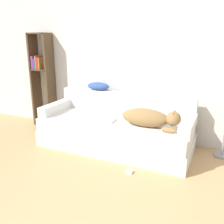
{
  "coord_description": "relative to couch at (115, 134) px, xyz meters",
  "views": [
    {
      "loc": [
        1.21,
        -1.18,
        1.62
      ],
      "look_at": [
        -0.23,
        1.95,
        0.59
      ],
      "focal_mm": 40.0,
      "sensor_mm": 36.0,
      "label": 1
    }
  ],
  "objects": [
    {
      "name": "wall_back",
      "position": [
        0.23,
        0.61,
        1.13
      ],
      "size": [
        7.82,
        0.06,
        2.7
      ],
      "color": "silver",
      "rests_on": "ground_plane"
    },
    {
      "name": "couch",
      "position": [
        0.0,
        0.0,
        0.0
      ],
      "size": [
        2.27,
        0.92,
        0.44
      ],
      "color": "silver",
      "rests_on": "ground_plane"
    },
    {
      "name": "couch_backrest",
      "position": [
        0.0,
        0.39,
        0.39
      ],
      "size": [
        2.23,
        0.15,
        0.34
      ],
      "color": "silver",
      "rests_on": "couch"
    },
    {
      "name": "couch_arm_left",
      "position": [
        -1.06,
        -0.01,
        0.3
      ],
      "size": [
        0.15,
        0.73,
        0.15
      ],
      "color": "silver",
      "rests_on": "couch"
    },
    {
      "name": "couch_arm_right",
      "position": [
        1.06,
        -0.01,
        0.3
      ],
      "size": [
        0.15,
        0.73,
        0.15
      ],
      "color": "silver",
      "rests_on": "couch"
    },
    {
      "name": "dog",
      "position": [
        0.56,
        -0.07,
        0.35
      ],
      "size": [
        0.82,
        0.28,
        0.28
      ],
      "color": "olive",
      "rests_on": "couch"
    },
    {
      "name": "laptop",
      "position": [
        -0.11,
        -0.08,
        0.23
      ],
      "size": [
        0.3,
        0.23,
        0.02
      ],
      "rotation": [
        0.0,
        0.0,
        0.05
      ],
      "color": "#B7B7BC",
      "rests_on": "couch"
    },
    {
      "name": "throw_pillow",
      "position": [
        -0.49,
        0.41,
        0.63
      ],
      "size": [
        0.39,
        0.19,
        0.13
      ],
      "color": "#335199",
      "rests_on": "couch_backrest"
    },
    {
      "name": "bookshelf",
      "position": [
        -1.67,
        0.43,
        0.74
      ],
      "size": [
        0.39,
        0.26,
        1.71
      ],
      "color": "#4C3823",
      "rests_on": "ground_plane"
    },
    {
      "name": "power_adapter",
      "position": [
        0.48,
        -0.62,
        -0.2
      ],
      "size": [
        0.07,
        0.07,
        0.03
      ],
      "color": "silver",
      "rests_on": "ground_plane"
    }
  ]
}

